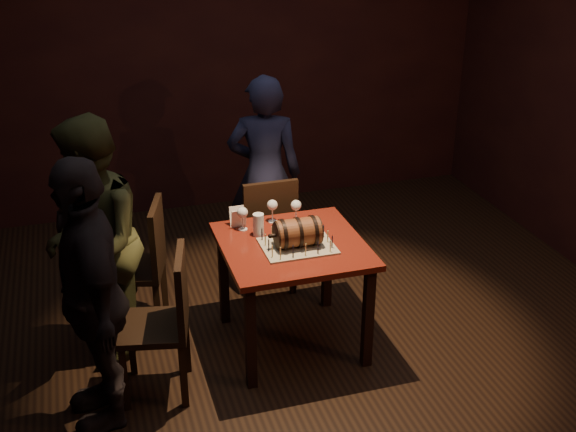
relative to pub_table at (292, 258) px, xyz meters
The scene contains 16 objects.
room_shell 0.76m from the pub_table, 62.45° to the right, with size 5.04×5.04×2.80m.
pub_table is the anchor object (origin of this frame).
cake_board 0.13m from the pub_table, 75.25° to the right, with size 0.45×0.35×0.01m, color #A09981.
barrel_cake 0.22m from the pub_table, 75.83° to the right, with size 0.34×0.19×0.19m.
birthday_candles 0.17m from the pub_table, 74.76° to the right, with size 0.40×0.30×0.09m.
wine_glass_left 0.44m from the pub_table, 132.22° to the left, with size 0.07×0.07×0.16m.
wine_glass_mid 0.41m from the pub_table, 95.98° to the left, with size 0.07×0.07×0.16m.
wine_glass_right 0.39m from the pub_table, 68.40° to the left, with size 0.07×0.07×0.16m.
pint_of_ale 0.31m from the pub_table, 135.83° to the left, with size 0.07×0.07×0.15m.
menu_card 0.47m from the pub_table, 129.19° to the left, with size 0.10×0.05×0.13m, color white, non-canonical shape.
chair_back 0.71m from the pub_table, 88.01° to the left, with size 0.40×0.40×0.93m.
chair_left_rear 1.02m from the pub_table, 152.00° to the left, with size 0.49×0.49×0.93m.
chair_left_front 0.90m from the pub_table, 162.96° to the right, with size 0.48×0.48×0.93m.
person_back 1.13m from the pub_table, 83.79° to the left, with size 0.57×0.37×1.57m, color #1C1D38.
person_left_rear 1.25m from the pub_table, 168.64° to the left, with size 0.78×0.61×1.61m, color #36381C.
person_left_front 1.32m from the pub_table, 163.36° to the right, with size 0.94×0.39×1.61m, color black.
Camera 1 is at (-1.25, -3.84, 2.84)m, focal length 45.00 mm.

